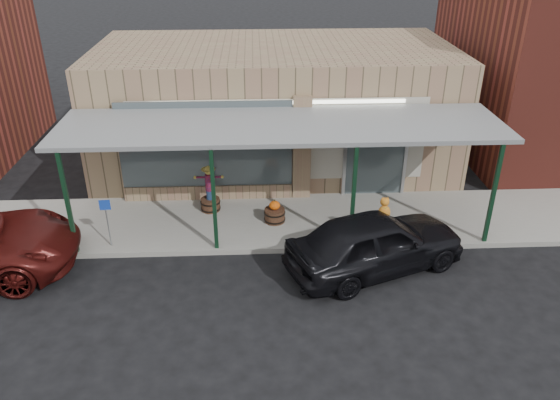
{
  "coord_description": "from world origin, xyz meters",
  "views": [
    {
      "loc": [
        -0.7,
        -10.3,
        8.06
      ],
      "look_at": [
        -0.08,
        2.6,
        1.31
      ],
      "focal_mm": 35.0,
      "sensor_mm": 36.0,
      "label": 1
    }
  ],
  "objects_px": {
    "barrel_scarecrow": "(210,195)",
    "parked_sedan": "(376,242)",
    "barrel_pumpkin": "(275,214)",
    "handicap_sign": "(107,217)"
  },
  "relations": [
    {
      "from": "barrel_scarecrow",
      "to": "parked_sedan",
      "type": "relative_size",
      "value": 0.3
    },
    {
      "from": "handicap_sign",
      "to": "parked_sedan",
      "type": "bearing_deg",
      "value": -14.49
    },
    {
      "from": "barrel_scarecrow",
      "to": "parked_sedan",
      "type": "xyz_separation_m",
      "value": [
        4.36,
        -3.07,
        0.14
      ]
    },
    {
      "from": "handicap_sign",
      "to": "parked_sedan",
      "type": "height_order",
      "value": "parked_sedan"
    },
    {
      "from": "barrel_scarecrow",
      "to": "parked_sedan",
      "type": "height_order",
      "value": "barrel_scarecrow"
    },
    {
      "from": "barrel_scarecrow",
      "to": "parked_sedan",
      "type": "distance_m",
      "value": 5.33
    },
    {
      "from": "barrel_pumpkin",
      "to": "handicap_sign",
      "type": "bearing_deg",
      "value": -166.21
    },
    {
      "from": "barrel_pumpkin",
      "to": "handicap_sign",
      "type": "xyz_separation_m",
      "value": [
        -4.46,
        -1.1,
        0.64
      ]
    },
    {
      "from": "barrel_scarecrow",
      "to": "handicap_sign",
      "type": "relative_size",
      "value": 1.07
    },
    {
      "from": "barrel_pumpkin",
      "to": "parked_sedan",
      "type": "bearing_deg",
      "value": -43.03
    }
  ]
}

